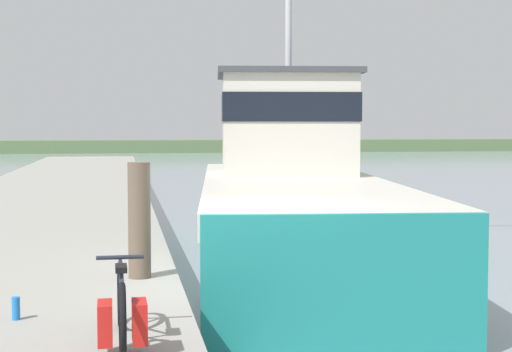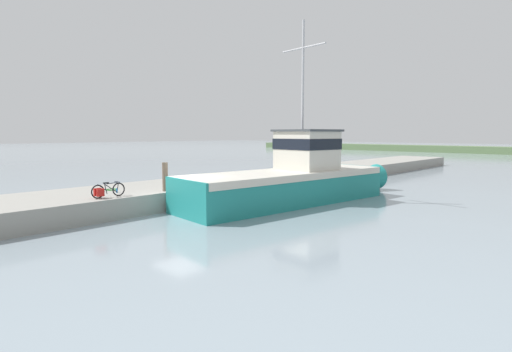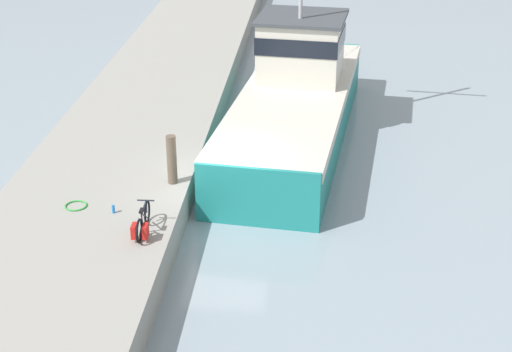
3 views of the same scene
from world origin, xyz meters
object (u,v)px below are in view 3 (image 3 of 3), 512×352
Objects in this scene: fishing_boat_main at (296,98)px; bicycle_touring at (142,224)px; water_bottle_by_bike at (113,209)px; mooring_post at (172,160)px.

fishing_boat_main is 9.46× the size of bicycle_touring.
fishing_boat_main reaches higher than water_bottle_by_bike.
fishing_boat_main is at bearing 68.53° from bicycle_touring.
mooring_post is 6.42× the size of water_bottle_by_bike.
water_bottle_by_bike is (-1.24, -1.95, -0.61)m from mooring_post.
fishing_boat_main is at bearing 62.67° from mooring_post.
fishing_boat_main is 7.19m from mooring_post.
water_bottle_by_bike is at bearing -111.79° from fishing_boat_main.
mooring_post reaches higher than water_bottle_by_bike.
mooring_post is at bearing 57.57° from water_bottle_by_bike.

